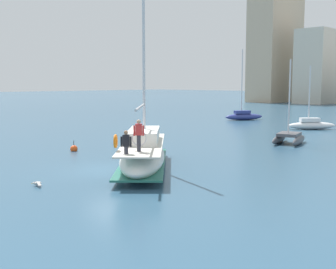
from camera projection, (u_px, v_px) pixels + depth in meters
The scene contains 7 objects.
ground_plane at pixel (108, 170), 24.14m from camera, with size 400.00×400.00×0.00m, color #2D516B.
main_sailboat at pixel (143, 153), 24.31m from camera, with size 8.38×8.59×12.18m.
moored_sloop_near at pixel (311, 124), 44.99m from camera, with size 4.21×4.42×6.56m.
moored_sloop_far at pixel (244, 115), 56.26m from camera, with size 3.60×5.12×9.04m.
moored_catamaran at pixel (289, 137), 34.46m from camera, with size 3.05×4.49×6.63m.
seagull at pixel (37, 183), 20.38m from camera, with size 0.90×0.48×0.16m.
mooring_buoy at pixel (74, 149), 30.83m from camera, with size 0.52×0.52×0.86m.
Camera 1 is at (18.99, -14.62, 4.84)m, focal length 46.44 mm.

